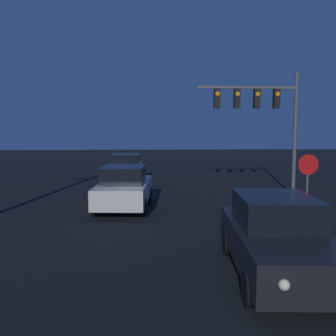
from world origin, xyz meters
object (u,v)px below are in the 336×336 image
object	(u,v)px
car_mid	(124,188)
car_far	(126,169)
car_near	(277,237)
traffic_signal_mast	(264,110)
stop_sign	(308,176)

from	to	relation	value
car_mid	car_far	bearing A→B (deg)	97.26
car_near	car_mid	distance (m)	7.99
car_near	traffic_signal_mast	world-z (taller)	traffic_signal_mast
traffic_signal_mast	stop_sign	xyz separation A→B (m)	(-0.24, -5.55, -2.44)
car_mid	car_far	size ratio (longest dim) A/B	1.02
car_far	stop_sign	distance (m)	12.09
car_near	car_mid	world-z (taller)	same
car_far	stop_sign	size ratio (longest dim) A/B	1.96
car_mid	stop_sign	distance (m)	6.86
car_far	stop_sign	bearing A→B (deg)	122.52
car_mid	traffic_signal_mast	xyz separation A→B (m)	(6.39, 2.62, 3.22)
car_near	car_far	distance (m)	14.89
car_near	stop_sign	xyz separation A→B (m)	(2.48, 4.17, 0.78)
car_near	car_mid	xyz separation A→B (m)	(-3.67, 7.10, 0.00)
traffic_signal_mast	car_far	bearing A→B (deg)	145.60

